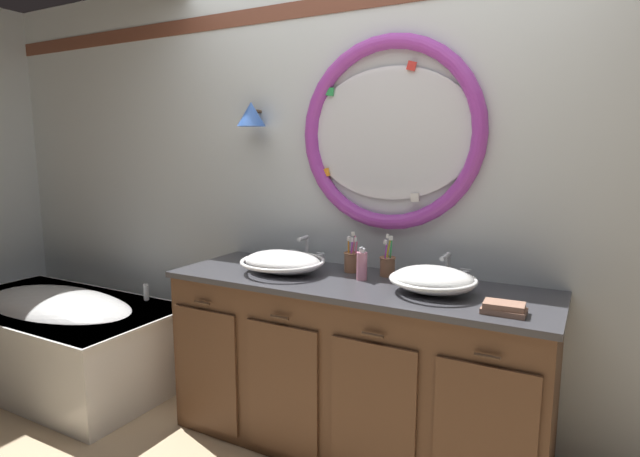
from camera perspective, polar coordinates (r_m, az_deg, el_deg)
back_wall_assembly at (r=2.83m, az=6.16°, el=4.27°), size 6.40×0.26×2.60m
vanity_counter at (r=2.73m, az=3.73°, el=-14.97°), size 1.95×0.66×0.90m
bathtub at (r=3.88m, az=-27.23°, el=-10.49°), size 1.67×0.86×0.65m
sink_basin_left at (r=2.73m, az=-4.21°, el=-3.73°), size 0.46×0.46×0.12m
sink_basin_right at (r=2.40m, az=12.52°, el=-5.63°), size 0.40×0.40×0.12m
faucet_set_left at (r=2.94m, az=-1.53°, el=-2.72°), size 0.23×0.12×0.16m
faucet_set_right at (r=2.64m, az=14.05°, el=-4.46°), size 0.23×0.14×0.15m
toothbrush_holder_left at (r=2.75m, az=3.58°, el=-3.61°), size 0.09×0.09×0.22m
toothbrush_holder_right at (r=2.68m, az=7.56°, el=-4.07°), size 0.09×0.09×0.22m
soap_dispenser at (r=2.58m, az=4.71°, el=-4.12°), size 0.05×0.06×0.17m
folded_hand_towel at (r=2.20m, az=19.90°, el=-8.40°), size 0.17×0.11×0.05m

